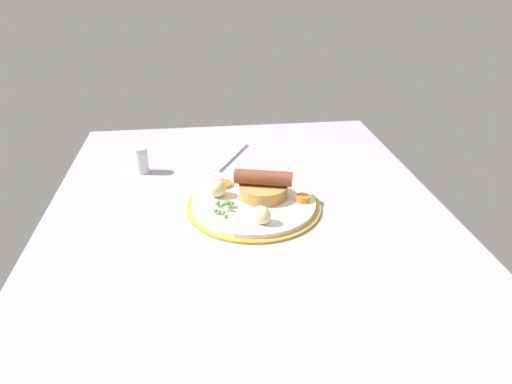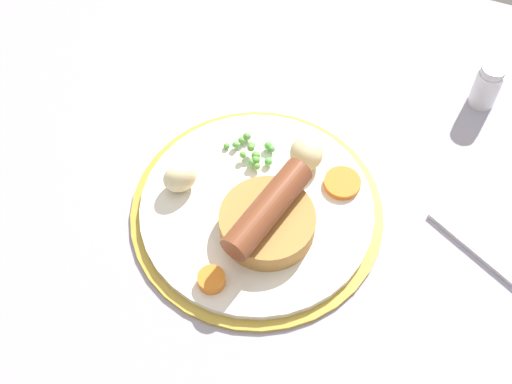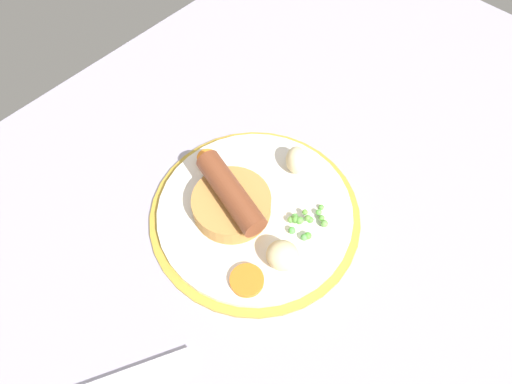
{
  "view_description": "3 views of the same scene",
  "coord_description": "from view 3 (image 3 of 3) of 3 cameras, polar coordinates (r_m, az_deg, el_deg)",
  "views": [
    {
      "loc": [
        73.81,
        -8.0,
        48.83
      ],
      "look_at": [
        -5.23,
        1.81,
        6.75
      ],
      "focal_mm": 32.0,
      "sensor_mm": 36.0,
      "label": 1
    },
    {
      "loc": [
        -19.33,
        37.86,
        68.94
      ],
      "look_at": [
        -5.35,
        0.37,
        5.51
      ],
      "focal_mm": 50.0,
      "sensor_mm": 36.0,
      "label": 2
    },
    {
      "loc": [
        -26.98,
        -18.34,
        54.47
      ],
      "look_at": [
        -4.61,
        2.38,
        6.23
      ],
      "focal_mm": 32.0,
      "sensor_mm": 36.0,
      "label": 3
    }
  ],
  "objects": [
    {
      "name": "potato_chunk_1",
      "position": [
        0.6,
        5.09,
        3.99
      ],
      "size": [
        4.58,
        4.62,
        3.51
      ],
      "primitive_type": "ellipsoid",
      "rotation": [
        0.0,
        0.0,
        0.82
      ],
      "color": "beige",
      "rests_on": "dinner_plate"
    },
    {
      "name": "carrot_slice_1",
      "position": [
        0.62,
        -6.08,
        4.06
      ],
      "size": [
        3.9,
        3.9,
        1.24
      ],
      "primitive_type": "cylinder",
      "rotation": [
        0.0,
        0.0,
        2.33
      ],
      "color": "orange",
      "rests_on": "dinner_plate"
    },
    {
      "name": "dinner_plate",
      "position": [
        0.59,
        -0.13,
        -2.66
      ],
      "size": [
        27.04,
        27.04,
        1.4
      ],
      "color": "#B79333",
      "rests_on": "dining_table"
    },
    {
      "name": "carrot_slice_0",
      "position": [
        0.53,
        -1.15,
        -10.98
      ],
      "size": [
        5.12,
        5.12,
        0.73
      ],
      "primitive_type": "cylinder",
      "rotation": [
        0.0,
        0.0,
        0.35
      ],
      "color": "orange",
      "rests_on": "dinner_plate"
    },
    {
      "name": "potato_chunk_0",
      "position": [
        0.53,
        3.34,
        -7.93
      ],
      "size": [
        4.79,
        4.94,
        3.59
      ],
      "primitive_type": "ellipsoid",
      "rotation": [
        0.0,
        0.0,
        0.37
      ],
      "color": "beige",
      "rests_on": "dinner_plate"
    },
    {
      "name": "dining_table",
      "position": [
        0.62,
        4.5,
        -0.95
      ],
      "size": [
        110.0,
        80.0,
        3.0
      ],
      "primitive_type": "cube",
      "color": "#9E99AD",
      "rests_on": "ground"
    },
    {
      "name": "sausage_pudding",
      "position": [
        0.56,
        -3.1,
        -1.1
      ],
      "size": [
        9.89,
        12.01,
        5.67
      ],
      "rotation": [
        0.0,
        0.0,
        1.31
      ],
      "color": "#BC8442",
      "rests_on": "dinner_plate"
    },
    {
      "name": "pea_pile",
      "position": [
        0.56,
        6.17,
        -3.75
      ],
      "size": [
        5.5,
        4.28,
        1.79
      ],
      "color": "#5AA440",
      "rests_on": "dinner_plate"
    }
  ]
}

